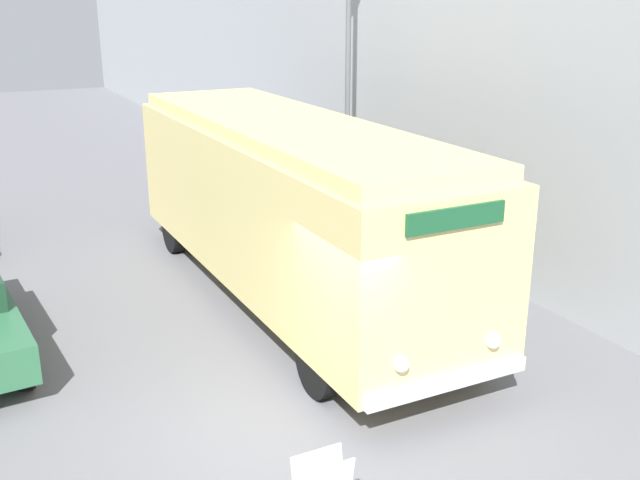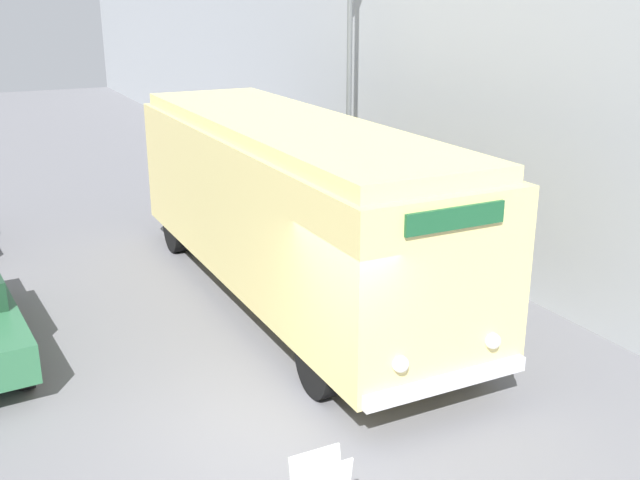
# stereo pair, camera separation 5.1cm
# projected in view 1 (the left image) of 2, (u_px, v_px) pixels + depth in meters

# --- Properties ---
(ground_plane) EXTENTS (80.00, 80.00, 0.00)m
(ground_plane) POSITION_uv_depth(u_px,v_px,m) (289.00, 438.00, 9.67)
(ground_plane) COLOR slate
(building_wall_right) EXTENTS (0.30, 60.00, 6.46)m
(building_wall_right) POSITION_uv_depth(u_px,v_px,m) (338.00, 83.00, 19.75)
(building_wall_right) COLOR #9EA3A8
(building_wall_right) RESTS_ON ground_plane
(vintage_bus) EXTENTS (2.65, 10.00, 3.35)m
(vintage_bus) POSITION_uv_depth(u_px,v_px,m) (288.00, 200.00, 13.62)
(vintage_bus) COLOR black
(vintage_bus) RESTS_ON ground_plane
(streetlamp) EXTENTS (0.36, 0.36, 7.37)m
(streetlamp) POSITION_uv_depth(u_px,v_px,m) (348.00, 31.00, 16.49)
(streetlamp) COLOR #595E60
(streetlamp) RESTS_ON ground_plane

